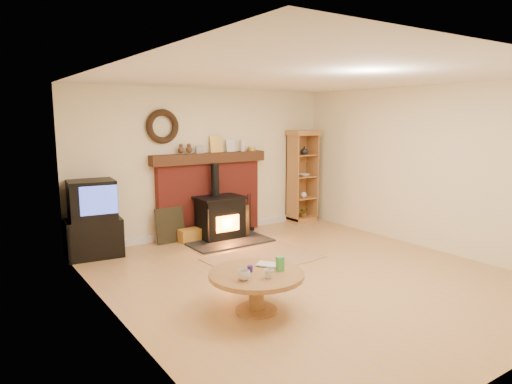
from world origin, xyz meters
TOP-DOWN VIEW (x-y plane):
  - ground at (0.00, 0.00)m, footprint 5.50×5.50m
  - room_shell at (-0.02, 0.09)m, footprint 5.02×5.52m
  - chimney_breast at (0.00, 2.67)m, footprint 2.20×0.22m
  - wood_stove at (-0.00, 2.27)m, footprint 1.40×1.00m
  - area_rug at (-0.04, 0.93)m, footprint 1.69×1.22m
  - tv_unit at (-2.11, 2.47)m, footprint 0.86×0.64m
  - curio_cabinet at (2.04, 2.55)m, footprint 0.59×0.43m
  - firelog_box at (-0.55, 2.40)m, footprint 0.36×0.24m
  - leaning_painting at (-0.83, 2.55)m, footprint 0.50×0.13m
  - fire_tools at (0.75, 2.50)m, footprint 0.16×0.16m
  - coffee_table at (-1.19, -0.58)m, footprint 1.04×1.04m

SIDE VIEW (x-z plane):
  - ground at x=0.00m, z-range 0.00..0.00m
  - area_rug at x=-0.04m, z-range 0.00..0.01m
  - fire_tools at x=0.75m, z-range -0.24..0.46m
  - firelog_box at x=-0.55m, z-range 0.00..0.22m
  - leaning_painting at x=-0.83m, z-range 0.00..0.60m
  - coffee_table at x=-1.19m, z-range 0.06..0.66m
  - wood_stove at x=0.00m, z-range -0.29..1.02m
  - tv_unit at x=-2.11m, z-range -0.03..1.15m
  - chimney_breast at x=0.00m, z-range -0.09..1.69m
  - curio_cabinet at x=2.04m, z-range 0.00..1.85m
  - room_shell at x=-0.02m, z-range 0.41..3.02m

